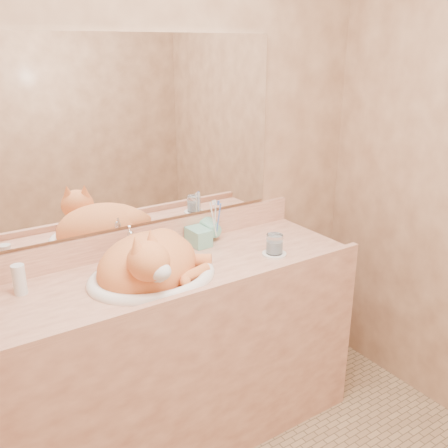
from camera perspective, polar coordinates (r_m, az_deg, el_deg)
wall_back at (r=2.22m, az=-9.22°, el=6.76°), size 2.40×0.02×2.50m
vanity_counter at (r=2.33m, az=-5.15°, el=-14.75°), size 1.60×0.55×0.85m
mirror at (r=2.18m, az=-9.29°, el=10.29°), size 1.30×0.02×0.80m
sink_basin at (r=2.02m, az=-8.28°, el=-4.09°), size 0.55×0.47×0.16m
faucet at (r=2.19m, az=-10.54°, el=-2.41°), size 0.07×0.11×0.15m
cat at (r=2.02m, az=-8.48°, el=-4.11°), size 0.57×0.53×0.25m
soap_dispenser at (r=2.28m, az=-2.10°, el=-0.74°), size 0.09×0.09×0.19m
toothbrush_cup at (r=2.37m, az=-0.90°, el=-0.97°), size 0.11×0.11×0.10m
toothbrushes at (r=2.35m, az=-0.91°, el=0.76°), size 0.03×0.03×0.21m
saucer at (r=2.26m, az=5.76°, el=-3.43°), size 0.11×0.11×0.01m
water_glass at (r=2.24m, az=5.80°, el=-2.28°), size 0.07×0.07×0.09m
lotion_bottle at (r=2.04m, az=-22.36°, el=-5.90°), size 0.05×0.05×0.12m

